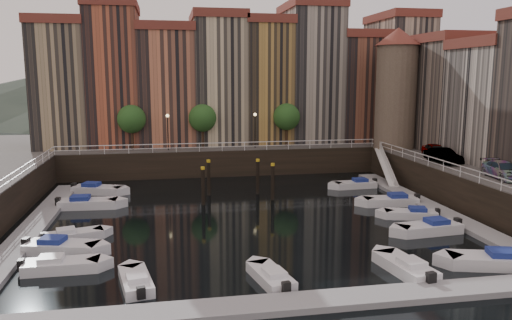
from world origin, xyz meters
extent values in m
plane|color=black|center=(0.00, 0.00, 0.00)|extent=(200.00, 200.00, 0.00)
cube|color=black|center=(0.00, 26.00, 1.50)|extent=(80.00, 20.00, 3.00)
cube|color=gray|center=(-16.20, -1.00, 0.17)|extent=(2.00, 28.00, 0.35)
cube|color=gray|center=(16.20, -1.00, 0.17)|extent=(2.00, 28.00, 0.35)
cube|color=gray|center=(0.00, -17.00, 0.17)|extent=(30.00, 2.00, 0.35)
cone|color=#2D382D|center=(-30.00, 110.00, 7.00)|extent=(80.00, 80.00, 14.00)
cone|color=#2D382D|center=(5.00, 110.00, 9.00)|extent=(100.00, 100.00, 18.00)
cone|color=#2D382D|center=(40.00, 110.00, 6.00)|extent=(70.00, 70.00, 12.00)
cube|color=#978260|center=(-18.00, 23.50, 10.00)|extent=(6.00, 10.00, 14.00)
cube|color=maroon|center=(-18.00, 23.50, 17.50)|extent=(6.30, 10.30, 1.00)
cube|color=#A34F33|center=(-12.10, 23.50, 11.00)|extent=(5.80, 10.00, 16.00)
cube|color=maroon|center=(-12.10, 23.50, 19.50)|extent=(6.10, 10.30, 1.00)
cube|color=#B86C4B|center=(-5.95, 23.50, 9.75)|extent=(6.50, 10.00, 13.50)
cube|color=maroon|center=(-5.95, 23.50, 17.00)|extent=(6.80, 10.30, 1.00)
cube|color=#C7B38D|center=(0.40, 23.50, 10.50)|extent=(6.20, 10.00, 15.00)
cube|color=maroon|center=(0.40, 23.50, 18.50)|extent=(6.50, 10.30, 1.00)
cube|color=#AB823E|center=(6.30, 23.50, 10.25)|extent=(5.60, 10.00, 14.50)
cube|color=maroon|center=(6.30, 23.50, 18.00)|extent=(5.90, 10.30, 1.00)
cube|color=gray|center=(12.30, 23.50, 11.25)|extent=(6.40, 10.00, 16.50)
cube|color=maroon|center=(12.30, 23.50, 20.00)|extent=(6.70, 10.30, 1.00)
cube|color=brown|center=(18.50, 23.50, 9.50)|extent=(6.00, 10.00, 13.00)
cube|color=maroon|center=(18.50, 23.50, 16.50)|extent=(6.30, 10.30, 1.00)
cube|color=tan|center=(24.45, 23.50, 10.75)|extent=(5.90, 10.00, 15.50)
cube|color=maroon|center=(24.45, 23.50, 19.00)|extent=(6.20, 10.30, 1.00)
cube|color=#736457|center=(26.50, 12.00, 9.00)|extent=(9.00, 8.00, 12.00)
cube|color=maroon|center=(26.50, 12.00, 15.50)|extent=(9.30, 8.30, 1.00)
cube|color=#BFB4A7|center=(26.50, 4.00, 8.50)|extent=(9.00, 8.00, 11.00)
cube|color=maroon|center=(26.50, 4.00, 14.50)|extent=(9.30, 8.30, 1.00)
cylinder|color=#6B5B4C|center=(20.00, 14.50, 9.00)|extent=(4.60, 4.60, 12.00)
cone|color=maroon|center=(20.00, 14.50, 15.80)|extent=(5.20, 5.20, 2.00)
cylinder|color=black|center=(-10.00, 18.20, 4.20)|extent=(0.30, 0.30, 2.40)
sphere|color=#1E4719|center=(-10.00, 18.20, 6.60)|extent=(3.20, 3.20, 3.20)
cylinder|color=black|center=(-2.00, 18.20, 4.20)|extent=(0.30, 0.30, 2.40)
sphere|color=#1E4719|center=(-2.00, 18.20, 6.60)|extent=(3.20, 3.20, 3.20)
cylinder|color=black|center=(8.00, 18.20, 4.20)|extent=(0.30, 0.30, 2.40)
sphere|color=#1E4719|center=(8.00, 18.20, 6.60)|extent=(3.20, 3.20, 3.20)
cylinder|color=black|center=(-6.00, 17.20, 5.00)|extent=(0.12, 0.12, 4.00)
sphere|color=#FFD88C|center=(-6.00, 17.20, 7.00)|extent=(0.36, 0.36, 0.36)
cylinder|color=black|center=(4.00, 17.20, 5.00)|extent=(0.12, 0.12, 4.00)
sphere|color=#FFD88C|center=(4.00, 17.20, 7.00)|extent=(0.36, 0.36, 0.36)
cube|color=white|center=(0.00, 16.00, 3.95)|extent=(36.00, 0.08, 0.08)
cube|color=white|center=(0.00, 16.00, 3.50)|extent=(36.00, 0.06, 0.06)
cube|color=white|center=(18.00, -1.00, 3.95)|extent=(0.08, 34.00, 0.08)
cube|color=white|center=(18.00, -1.00, 3.50)|extent=(0.06, 34.00, 0.06)
cube|color=white|center=(-18.00, -1.00, 3.95)|extent=(0.08, 34.00, 0.08)
cube|color=white|center=(-18.00, -1.00, 3.50)|extent=(0.06, 34.00, 0.06)
cube|color=white|center=(17.10, 10.00, 1.75)|extent=(2.78, 8.26, 2.81)
cube|color=white|center=(17.10, 10.00, 2.25)|extent=(1.93, 8.32, 3.65)
cylinder|color=black|center=(-3.09, 3.83, 1.50)|extent=(0.32, 0.32, 3.60)
cylinder|color=gold|center=(-3.09, 3.83, 3.35)|extent=(0.36, 0.36, 0.25)
cylinder|color=black|center=(-2.28, 7.47, 1.50)|extent=(0.32, 0.32, 3.60)
cylinder|color=gold|center=(-2.28, 7.47, 3.35)|extent=(0.36, 0.36, 0.25)
cylinder|color=black|center=(3.38, 4.51, 1.50)|extent=(0.32, 0.32, 3.60)
cylinder|color=gold|center=(3.38, 4.51, 3.35)|extent=(0.36, 0.36, 0.25)
cylinder|color=black|center=(2.45, 7.11, 1.50)|extent=(0.32, 0.32, 3.60)
cylinder|color=gold|center=(2.45, 7.11, 3.35)|extent=(0.36, 0.36, 0.25)
cube|color=silver|center=(-12.46, -10.08, 0.29)|extent=(4.29, 1.68, 0.73)
cube|color=silver|center=(-13.05, -10.08, 0.73)|extent=(1.37, 1.17, 0.49)
cube|color=black|center=(-14.70, -10.09, 0.54)|extent=(0.34, 0.49, 0.68)
cube|color=silver|center=(-13.04, -6.88, 0.32)|extent=(5.00, 2.96, 0.80)
cube|color=navy|center=(-13.65, -6.72, 0.80)|extent=(1.77, 1.62, 0.53)
cube|color=black|center=(-15.40, -6.25, 0.59)|extent=(0.50, 0.61, 0.75)
cube|color=silver|center=(-12.76, -4.15, 0.26)|extent=(4.15, 2.55, 0.66)
cube|color=silver|center=(-13.27, -4.30, 0.66)|extent=(1.49, 1.37, 0.44)
cube|color=black|center=(-14.71, -4.73, 0.49)|extent=(0.42, 0.51, 0.62)
cube|color=silver|center=(-13.05, 4.62, 0.33)|extent=(4.98, 2.16, 0.83)
cube|color=navy|center=(-13.71, 4.66, 0.83)|extent=(1.63, 1.42, 0.55)
cube|color=black|center=(-15.60, 4.77, 0.61)|extent=(0.42, 0.58, 0.78)
cube|color=silver|center=(-12.95, 10.11, 0.33)|extent=(5.11, 3.25, 0.81)
cube|color=navy|center=(-13.57, 10.31, 0.81)|extent=(1.85, 1.71, 0.54)
cube|color=black|center=(-15.32, 10.89, 0.60)|extent=(0.53, 0.63, 0.76)
cube|color=silver|center=(12.79, -14.00, 0.33)|extent=(5.20, 3.11, 0.83)
cube|color=navy|center=(13.43, -14.18, 0.83)|extent=(1.85, 1.69, 0.55)
cube|color=silver|center=(12.53, -7.29, 0.32)|extent=(4.86, 2.25, 0.80)
cube|color=navy|center=(13.17, -7.23, 0.80)|extent=(1.61, 1.42, 0.54)
cube|color=black|center=(14.98, -7.07, 0.59)|extent=(0.42, 0.57, 0.75)
cube|color=silver|center=(13.13, -3.34, 0.28)|extent=(4.35, 2.63, 0.69)
cube|color=navy|center=(13.67, -3.49, 0.69)|extent=(1.55, 1.42, 0.46)
cube|color=black|center=(15.18, -3.92, 0.51)|extent=(0.44, 0.53, 0.65)
cube|color=silver|center=(13.33, 0.82, 0.32)|extent=(4.87, 2.25, 0.80)
cube|color=navy|center=(13.97, 0.76, 0.80)|extent=(1.61, 1.42, 0.54)
cube|color=black|center=(15.79, 0.59, 0.59)|extent=(0.42, 0.57, 0.75)
cube|color=silver|center=(12.81, 8.04, 0.29)|extent=(4.36, 1.87, 0.73)
cube|color=navy|center=(13.40, 8.07, 0.73)|extent=(1.42, 1.24, 0.49)
cube|color=black|center=(15.05, 8.15, 0.53)|extent=(0.37, 0.50, 0.68)
cube|color=silver|center=(-8.06, -13.08, 0.27)|extent=(2.21, 4.11, 0.67)
cube|color=silver|center=(-7.96, -13.60, 0.67)|extent=(1.28, 1.42, 0.44)
cube|color=black|center=(-7.68, -15.09, 0.49)|extent=(0.49, 0.39, 0.62)
cube|color=silver|center=(-0.66, -13.78, 0.27)|extent=(2.26, 4.13, 0.67)
cube|color=silver|center=(-0.56, -14.30, 0.67)|extent=(1.29, 1.43, 0.44)
cube|color=black|center=(-0.26, -15.78, 0.49)|extent=(0.50, 0.39, 0.62)
cube|color=silver|center=(7.36, -13.88, 0.30)|extent=(2.36, 4.67, 0.76)
cube|color=silver|center=(7.45, -14.48, 0.76)|extent=(1.41, 1.58, 0.51)
cube|color=black|center=(7.70, -16.19, 0.56)|extent=(0.55, 0.43, 0.71)
imported|color=gray|center=(21.10, 7.12, 3.70)|extent=(2.17, 4.30, 1.41)
imported|color=gray|center=(20.02, 3.74, 3.71)|extent=(1.95, 4.46, 1.43)
imported|color=gray|center=(20.89, -3.81, 3.68)|extent=(2.45, 4.90, 1.37)
camera|label=1|loc=(-6.16, -39.61, 11.35)|focal=35.00mm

